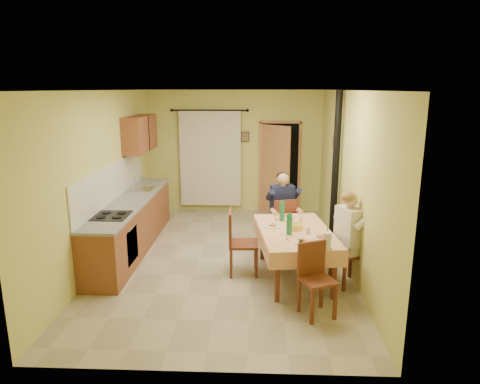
{
  "coord_description": "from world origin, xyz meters",
  "views": [
    {
      "loc": [
        0.54,
        -6.8,
        2.83
      ],
      "look_at": [
        0.25,
        0.1,
        1.15
      ],
      "focal_mm": 32.0,
      "sensor_mm": 36.0,
      "label": 1
    }
  ],
  "objects_px": {
    "chair_far": "(282,235)",
    "stove_flue": "(334,193)",
    "chair_near": "(316,294)",
    "chair_right": "(348,266)",
    "dining_table": "(294,254)",
    "man_right": "(350,228)",
    "chair_left": "(242,255)",
    "man_far": "(283,203)"
  },
  "relations": [
    {
      "from": "dining_table",
      "to": "chair_far",
      "type": "bearing_deg",
      "value": 88.88
    },
    {
      "from": "dining_table",
      "to": "chair_right",
      "type": "bearing_deg",
      "value": -22.28
    },
    {
      "from": "dining_table",
      "to": "man_right",
      "type": "bearing_deg",
      "value": -22.91
    },
    {
      "from": "chair_far",
      "to": "man_right",
      "type": "distance_m",
      "value": 1.71
    },
    {
      "from": "chair_near",
      "to": "chair_left",
      "type": "height_order",
      "value": "chair_left"
    },
    {
      "from": "chair_near",
      "to": "stove_flue",
      "type": "xyz_separation_m",
      "value": [
        0.6,
        2.41,
        0.74
      ]
    },
    {
      "from": "chair_left",
      "to": "man_far",
      "type": "bearing_deg",
      "value": 143.79
    },
    {
      "from": "chair_left",
      "to": "man_right",
      "type": "bearing_deg",
      "value": 75.08
    },
    {
      "from": "chair_left",
      "to": "man_right",
      "type": "distance_m",
      "value": 1.7
    },
    {
      "from": "dining_table",
      "to": "stove_flue",
      "type": "distance_m",
      "value": 1.64
    },
    {
      "from": "chair_right",
      "to": "chair_near",
      "type": "bearing_deg",
      "value": 123.22
    },
    {
      "from": "chair_far",
      "to": "chair_near",
      "type": "bearing_deg",
      "value": -96.26
    },
    {
      "from": "chair_right",
      "to": "man_right",
      "type": "relative_size",
      "value": 0.7
    },
    {
      "from": "man_far",
      "to": "stove_flue",
      "type": "bearing_deg",
      "value": -5.28
    },
    {
      "from": "chair_near",
      "to": "man_far",
      "type": "xyz_separation_m",
      "value": [
        -0.31,
        2.27,
        0.59
      ]
    },
    {
      "from": "chair_right",
      "to": "stove_flue",
      "type": "xyz_separation_m",
      "value": [
        0.01,
        1.49,
        0.73
      ]
    },
    {
      "from": "chair_near",
      "to": "chair_right",
      "type": "relative_size",
      "value": 0.97
    },
    {
      "from": "chair_far",
      "to": "man_far",
      "type": "height_order",
      "value": "man_far"
    },
    {
      "from": "chair_right",
      "to": "chair_far",
      "type": "bearing_deg",
      "value": 9.9
    },
    {
      "from": "man_right",
      "to": "stove_flue",
      "type": "distance_m",
      "value": 1.5
    },
    {
      "from": "chair_far",
      "to": "chair_right",
      "type": "relative_size",
      "value": 1.0
    },
    {
      "from": "chair_left",
      "to": "stove_flue",
      "type": "height_order",
      "value": "stove_flue"
    },
    {
      "from": "chair_right",
      "to": "man_right",
      "type": "height_order",
      "value": "man_right"
    },
    {
      "from": "dining_table",
      "to": "chair_far",
      "type": "xyz_separation_m",
      "value": [
        -0.12,
        1.12,
        -0.09
      ]
    },
    {
      "from": "man_far",
      "to": "chair_left",
      "type": "bearing_deg",
      "value": -137.5
    },
    {
      "from": "chair_near",
      "to": "stove_flue",
      "type": "distance_m",
      "value": 2.59
    },
    {
      "from": "man_far",
      "to": "dining_table",
      "type": "bearing_deg",
      "value": -97.76
    },
    {
      "from": "chair_far",
      "to": "stove_flue",
      "type": "distance_m",
      "value": 1.18
    },
    {
      "from": "chair_near",
      "to": "chair_right",
      "type": "height_order",
      "value": "chair_right"
    },
    {
      "from": "dining_table",
      "to": "chair_left",
      "type": "relative_size",
      "value": 1.85
    },
    {
      "from": "chair_near",
      "to": "chair_left",
      "type": "relative_size",
      "value": 0.93
    },
    {
      "from": "chair_near",
      "to": "chair_right",
      "type": "xyz_separation_m",
      "value": [
        0.59,
        0.92,
        0.0
      ]
    },
    {
      "from": "chair_right",
      "to": "chair_left",
      "type": "distance_m",
      "value": 1.61
    },
    {
      "from": "dining_table",
      "to": "chair_near",
      "type": "bearing_deg",
      "value": -87.94
    },
    {
      "from": "man_right",
      "to": "chair_left",
      "type": "bearing_deg",
      "value": 53.73
    },
    {
      "from": "chair_far",
      "to": "stove_flue",
      "type": "relative_size",
      "value": 0.35
    },
    {
      "from": "man_far",
      "to": "chair_far",
      "type": "bearing_deg",
      "value": -90.0
    },
    {
      "from": "chair_far",
      "to": "man_right",
      "type": "xyz_separation_m",
      "value": [
        0.89,
        -1.34,
        0.59
      ]
    },
    {
      "from": "dining_table",
      "to": "chair_right",
      "type": "xyz_separation_m",
      "value": [
        0.78,
        -0.21,
        -0.09
      ]
    },
    {
      "from": "dining_table",
      "to": "man_far",
      "type": "height_order",
      "value": "man_far"
    },
    {
      "from": "chair_far",
      "to": "chair_right",
      "type": "distance_m",
      "value": 1.61
    },
    {
      "from": "dining_table",
      "to": "man_far",
      "type": "bearing_deg",
      "value": 88.97
    }
  ]
}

